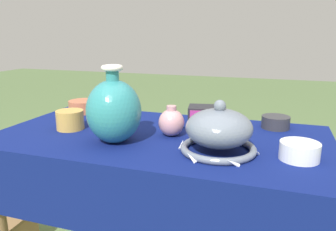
{
  "coord_description": "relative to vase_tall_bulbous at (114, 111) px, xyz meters",
  "views": [
    {
      "loc": [
        0.39,
        -1.07,
        1.07
      ],
      "look_at": [
        0.06,
        -0.08,
        0.8
      ],
      "focal_mm": 35.0,
      "sensor_mm": 36.0,
      "label": 1
    }
  ],
  "objects": [
    {
      "name": "display_table",
      "position": [
        0.12,
        0.11,
        -0.19
      ],
      "size": [
        1.19,
        0.63,
        0.71
      ],
      "color": "olive",
      "rests_on": "ground_plane"
    },
    {
      "name": "vase_tall_bulbous",
      "position": [
        0.0,
        0.0,
        0.0
      ],
      "size": [
        0.18,
        0.18,
        0.26
      ],
      "color": "teal",
      "rests_on": "display_table"
    },
    {
      "name": "vase_dome_bell",
      "position": [
        0.35,
        0.02,
        -0.04
      ],
      "size": [
        0.25,
        0.24,
        0.17
      ],
      "color": "slate",
      "rests_on": "display_table"
    },
    {
      "name": "mosaic_tile_box",
      "position": [
        0.25,
        0.31,
        -0.07
      ],
      "size": [
        0.16,
        0.13,
        0.07
      ],
      "rotation": [
        0.0,
        0.0,
        0.18
      ],
      "color": "#232328",
      "rests_on": "display_table"
    },
    {
      "name": "pot_squat_charcoal",
      "position": [
        0.51,
        0.35,
        -0.09
      ],
      "size": [
        0.11,
        0.11,
        0.05
      ],
      "primitive_type": "cylinder",
      "color": "#2D2D33",
      "rests_on": "display_table"
    },
    {
      "name": "pot_squat_terracotta",
      "position": [
        -0.34,
        0.33,
        -0.08
      ],
      "size": [
        0.13,
        0.13,
        0.06
      ],
      "primitive_type": "cylinder",
      "color": "#BC6642",
      "rests_on": "display_table"
    },
    {
      "name": "jar_round_rose",
      "position": [
        0.16,
        0.13,
        -0.06
      ],
      "size": [
        0.09,
        0.09,
        0.11
      ],
      "color": "#D19399",
      "rests_on": "display_table"
    },
    {
      "name": "pot_squat_ochre",
      "position": [
        -0.23,
        0.08,
        -0.07
      ],
      "size": [
        0.1,
        0.1,
        0.07
      ],
      "primitive_type": "cylinder",
      "color": "gold",
      "rests_on": "display_table"
    },
    {
      "name": "pot_squat_porcelain",
      "position": [
        0.58,
        0.03,
        -0.08
      ],
      "size": [
        0.11,
        0.11,
        0.05
      ],
      "primitive_type": "cylinder",
      "color": "white",
      "rests_on": "display_table"
    }
  ]
}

